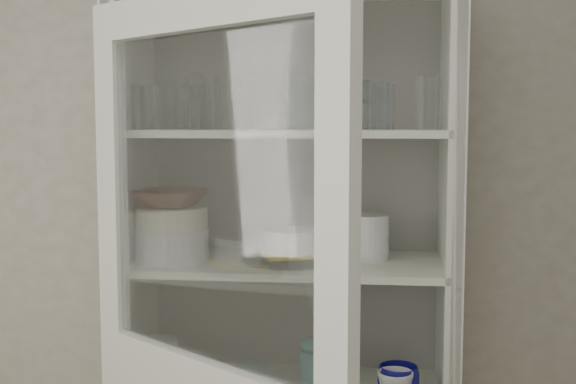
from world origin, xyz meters
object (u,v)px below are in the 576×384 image
Objects in this scene: grey_bowl_stack at (369,237)px; teal_jar at (315,362)px; goblet_3 at (368,103)px; mug_teal at (326,365)px; pantry_cabinet at (290,354)px; goblet_0 at (185,105)px; yellow_trivet at (290,254)px; plate_stack_front at (172,245)px; goblet_1 at (255,100)px; mug_blue at (398,382)px; measuring_cups at (186,381)px; terracotta_bowl at (172,198)px; cream_bowl at (172,218)px; goblet_2 at (364,102)px; white_canister at (161,359)px; glass_platter at (290,258)px; plate_stack_back at (170,239)px; white_ramekin at (290,241)px.

teal_jar is (-0.17, 0.04, -0.41)m from grey_bowl_stack.
mug_teal is (-0.13, -0.03, -0.84)m from goblet_3.
goblet_0 is at bearing 171.98° from pantry_cabinet.
yellow_trivet is 0.25m from grey_bowl_stack.
plate_stack_front is at bearing -164.69° from teal_jar.
goblet_1 reaches higher than teal_jar.
goblet_3 reaches higher than plate_stack_front.
mug_blue is (0.33, -0.04, -0.37)m from yellow_trivet.
measuring_cups is at bearing -164.63° from teal_jar.
terracotta_bowl is at bearing -169.47° from mug_teal.
goblet_1 is at bearing 37.70° from measuring_cups.
terracotta_bowl reaches higher than cream_bowl.
cream_bowl is (-0.35, -0.12, 0.45)m from pantry_cabinet.
white_canister is at bearing -171.64° from goblet_2.
measuring_cups is at bearing -169.40° from mug_teal.
goblet_2 is 1.06× the size of yellow_trivet.
grey_bowl_stack is (0.01, -0.08, -0.41)m from goblet_3.
yellow_trivet reaches higher than mug_blue.
goblet_3 is at bearing 14.94° from terracotta_bowl.
goblet_0 is at bearing 178.59° from goblet_2.
cream_bowl is at bearing -91.06° from goblet_0.
goblet_0 reaches higher than mug_teal.
mug_teal is at bearing 5.25° from pantry_cabinet.
grey_bowl_stack is at bearing -8.51° from pantry_cabinet.
mug_blue is at bearing -45.89° from grey_bowl_stack.
goblet_3 is at bearing 19.45° from goblet_2.
grey_bowl_stack is at bearing 125.57° from mug_blue.
goblet_1 is 1.10× the size of goblet_2.
glass_platter is 2.11× the size of grey_bowl_stack.
yellow_trivet reaches higher than white_canister.
grey_bowl_stack is (0.25, -0.04, 0.39)m from pantry_cabinet.
cream_bowl reaches higher than mug_teal.
white_ramekin is (0.42, -0.16, 0.03)m from plate_stack_back.
goblet_1 is 0.85× the size of cream_bowl.
mug_blue is at bearing -7.71° from white_ramekin.
white_ramekin reaches higher than plate_stack_back.
goblet_3 is 0.76× the size of plate_stack_back.
plate_stack_back is at bearing 176.54° from goblet_2.
glass_platter is at bearing -128.40° from teal_jar.
goblet_3 is at bearing 14.94° from cream_bowl.
goblet_2 reaches higher than grey_bowl_stack.
teal_jar is 1.27× the size of measuring_cups.
white_canister is (-0.42, 0.03, -0.36)m from yellow_trivet.
teal_jar is 0.41m from measuring_cups.
yellow_trivet is at bearing 4.85° from plate_stack_front.
goblet_1 is 0.36m from goblet_3.
glass_platter is (0.36, -0.14, -0.47)m from goblet_0.
measuring_cups is at bearing -176.21° from yellow_trivet.
goblet_3 is at bearing -2.91° from plate_stack_back.
goblet_3 is at bearing 8.20° from mug_teal.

